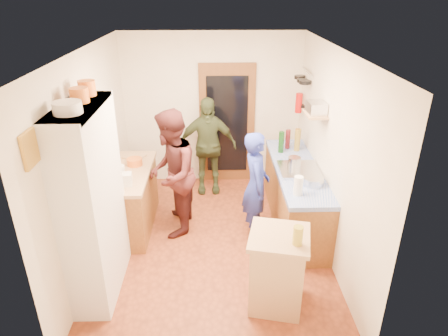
{
  "coord_description": "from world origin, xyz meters",
  "views": [
    {
      "loc": [
        0.03,
        -4.6,
        3.28
      ],
      "look_at": [
        0.15,
        0.15,
        1.07
      ],
      "focal_mm": 32.0,
      "sensor_mm": 36.0,
      "label": 1
    }
  ],
  "objects_px": {
    "person_left": "(174,173)",
    "person_back": "(208,146)",
    "right_counter_base": "(295,197)",
    "person_hob": "(258,186)",
    "island_base": "(277,272)",
    "hutch_body": "(93,204)"
  },
  "relations": [
    {
      "from": "right_counter_base",
      "to": "person_left",
      "type": "height_order",
      "value": "person_left"
    },
    {
      "from": "person_hob",
      "to": "person_back",
      "type": "relative_size",
      "value": 0.93
    },
    {
      "from": "person_left",
      "to": "person_back",
      "type": "relative_size",
      "value": 1.09
    },
    {
      "from": "right_counter_base",
      "to": "island_base",
      "type": "relative_size",
      "value": 2.56
    },
    {
      "from": "person_back",
      "to": "person_hob",
      "type": "bearing_deg",
      "value": -63.63
    },
    {
      "from": "person_hob",
      "to": "person_left",
      "type": "xyz_separation_m",
      "value": [
        -1.15,
        0.17,
        0.13
      ]
    },
    {
      "from": "hutch_body",
      "to": "island_base",
      "type": "distance_m",
      "value": 2.13
    },
    {
      "from": "right_counter_base",
      "to": "person_back",
      "type": "distance_m",
      "value": 1.71
    },
    {
      "from": "right_counter_base",
      "to": "person_hob",
      "type": "distance_m",
      "value": 0.74
    },
    {
      "from": "island_base",
      "to": "person_hob",
      "type": "distance_m",
      "value": 1.41
    },
    {
      "from": "hutch_body",
      "to": "right_counter_base",
      "type": "relative_size",
      "value": 1.0
    },
    {
      "from": "person_hob",
      "to": "person_left",
      "type": "height_order",
      "value": "person_left"
    },
    {
      "from": "island_base",
      "to": "person_hob",
      "type": "relative_size",
      "value": 0.56
    },
    {
      "from": "hutch_body",
      "to": "person_hob",
      "type": "distance_m",
      "value": 2.19
    },
    {
      "from": "hutch_body",
      "to": "island_base",
      "type": "xyz_separation_m",
      "value": [
        1.99,
        -0.37,
        -0.67
      ]
    },
    {
      "from": "island_base",
      "to": "person_back",
      "type": "height_order",
      "value": "person_back"
    },
    {
      "from": "island_base",
      "to": "person_back",
      "type": "distance_m",
      "value": 2.86
    },
    {
      "from": "person_left",
      "to": "person_back",
      "type": "distance_m",
      "value": 1.26
    },
    {
      "from": "right_counter_base",
      "to": "person_hob",
      "type": "relative_size",
      "value": 1.44
    },
    {
      "from": "person_hob",
      "to": "person_left",
      "type": "relative_size",
      "value": 0.85
    },
    {
      "from": "hutch_body",
      "to": "right_counter_base",
      "type": "bearing_deg",
      "value": 27.47
    },
    {
      "from": "island_base",
      "to": "person_left",
      "type": "bearing_deg",
      "value": 128.46
    }
  ]
}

